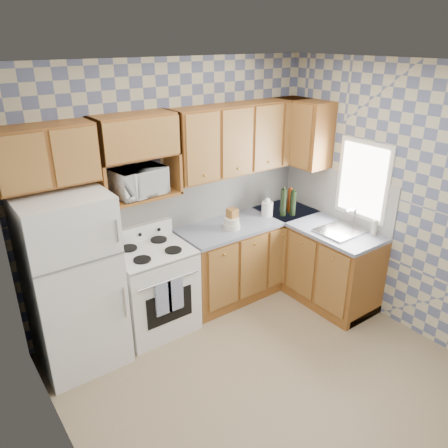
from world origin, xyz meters
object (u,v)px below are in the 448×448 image
at_px(refrigerator, 73,282).
at_px(microwave, 139,181).
at_px(stove_body, 154,290).
at_px(electric_kettle, 267,209).

relative_size(refrigerator, microwave, 3.42).
bearing_deg(stove_body, refrigerator, -178.22).
height_order(refrigerator, stove_body, refrigerator).
xyz_separation_m(microwave, electric_kettle, (1.52, -0.17, -0.58)).
bearing_deg(stove_body, microwave, 87.13).
distance_m(refrigerator, electric_kettle, 2.34).
distance_m(microwave, electric_kettle, 1.64).
relative_size(stove_body, electric_kettle, 5.28).
xyz_separation_m(refrigerator, stove_body, (0.80, 0.03, -0.39)).
xyz_separation_m(stove_body, microwave, (0.01, 0.17, 1.14)).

